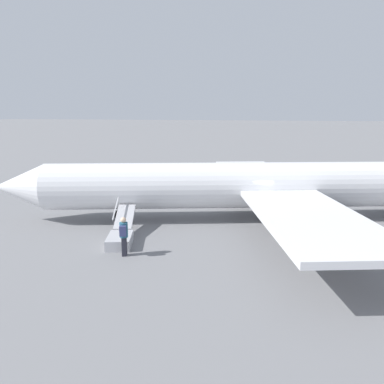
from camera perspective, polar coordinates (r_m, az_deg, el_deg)
ground_plane at (r=22.40m, az=9.04°, el=-4.06°), size 600.00×600.00×0.00m
airplane_main at (r=22.14m, az=11.61°, el=1.13°), size 28.86×22.50×6.89m
boarding_stairs at (r=18.36m, az=-10.80°, el=-6.50°), size 2.41×4.11×1.71m
passenger at (r=16.52m, az=-10.36°, el=-6.30°), size 0.44×0.57×1.74m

